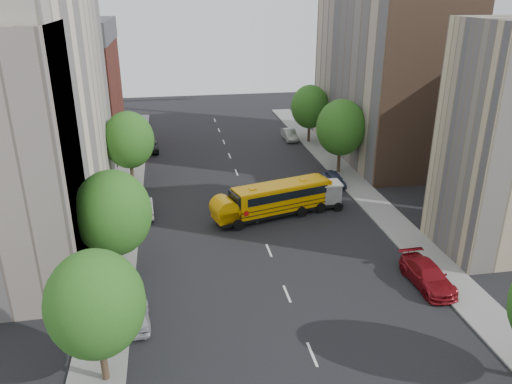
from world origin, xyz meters
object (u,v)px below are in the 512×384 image
object	(u,v)px
parked_car_4	(334,179)
street_tree_5	(310,107)
parked_car_1	(145,207)
parked_car_2	(149,146)
street_tree_0	(96,304)
safari_truck	(311,195)
parked_car_0	(137,315)
street_tree_1	(113,213)
school_bus	(272,199)
parked_car_3	(428,275)
parked_car_5	(289,134)
street_tree_2	(129,140)
street_tree_4	(341,128)

from	to	relation	value
parked_car_4	street_tree_5	bearing A→B (deg)	81.18
parked_car_1	parked_car_2	xyz separation A→B (m)	(0.00, 19.15, -0.03)
parked_car_2	parked_car_4	xyz separation A→B (m)	(18.99, -15.03, -0.01)
street_tree_0	parked_car_4	distance (m)	32.18
safari_truck	parked_car_2	distance (m)	25.31
street_tree_0	parked_car_0	size ratio (longest dim) A/B	1.97
street_tree_0	street_tree_1	size ratio (longest dim) A/B	0.94
school_bus	parked_car_3	distance (m)	15.12
street_tree_1	parked_car_4	world-z (taller)	street_tree_1
street_tree_5	school_bus	distance (m)	24.05
safari_truck	parked_car_5	distance (m)	22.70
parked_car_1	parked_car_2	size ratio (longest dim) A/B	0.88
street_tree_5	parked_car_5	world-z (taller)	street_tree_5
street_tree_2	parked_car_0	distance (m)	23.95
parked_car_1	parked_car_5	xyz separation A→B (m)	(18.40, 21.14, 0.00)
street_tree_0	safari_truck	distance (m)	25.40
street_tree_0	parked_car_4	xyz separation A→B (m)	(20.39, 24.58, -3.99)
street_tree_2	safari_truck	size ratio (longest dim) A/B	1.33
parked_car_1	parked_car_4	xyz separation A→B (m)	(18.99, 4.12, -0.04)
street_tree_0	school_bus	world-z (taller)	street_tree_0
parked_car_5	school_bus	bearing A→B (deg)	-107.39
parked_car_5	street_tree_4	bearing A→B (deg)	-80.93
street_tree_5	safari_truck	distance (m)	21.86
street_tree_5	safari_truck	size ratio (longest dim) A/B	1.30
parked_car_0	parked_car_4	size ratio (longest dim) A/B	0.98
street_tree_1	parked_car_0	xyz separation A→B (m)	(1.40, -5.54, -4.31)
street_tree_0	street_tree_5	bearing A→B (deg)	61.19
parked_car_1	parked_car_3	world-z (taller)	parked_car_3
school_bus	parked_car_0	bearing A→B (deg)	-144.75
street_tree_0	street_tree_1	world-z (taller)	street_tree_1
street_tree_4	parked_car_0	world-z (taller)	street_tree_4
street_tree_1	parked_car_3	size ratio (longest dim) A/B	1.50
street_tree_0	parked_car_0	xyz separation A→B (m)	(1.40, 4.46, -4.00)
street_tree_2	parked_car_4	xyz separation A→B (m)	(20.39, -3.42, -4.17)
street_tree_4	parked_car_0	xyz separation A→B (m)	(-20.60, -23.54, -4.44)
school_bus	parked_car_0	world-z (taller)	school_bus
parked_car_2	parked_car_3	distance (m)	39.25
parked_car_3	street_tree_4	bearing A→B (deg)	84.67
safari_truck	parked_car_4	size ratio (longest dim) A/B	1.50
parked_car_5	parked_car_0	bearing A→B (deg)	-116.47
street_tree_2	parked_car_4	distance (m)	21.09
street_tree_5	safari_truck	bearing A→B (deg)	-105.25
street_tree_2	parked_car_1	bearing A→B (deg)	-79.48
safari_truck	parked_car_2	bearing A→B (deg)	126.41
parked_car_2	safari_truck	bearing A→B (deg)	122.64
street_tree_1	street_tree_2	size ratio (longest dim) A/B	1.03
street_tree_4	street_tree_5	size ratio (longest dim) A/B	1.08
street_tree_1	parked_car_5	size ratio (longest dim) A/B	1.85
street_tree_4	safari_truck	world-z (taller)	street_tree_4
street_tree_4	parked_car_3	world-z (taller)	street_tree_4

